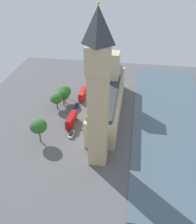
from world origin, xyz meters
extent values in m
plane|color=#565659|center=(0.00, 0.00, 0.00)|extent=(130.55, 130.55, 0.00)
cube|color=#475B6B|center=(-32.48, 0.00, 0.12)|extent=(35.60, 117.50, 0.25)
cube|color=#CCBA8E|center=(-2.00, 0.00, 6.04)|extent=(12.23, 56.50, 12.09)
cube|color=#CCBA8E|center=(-2.00, -10.17, 13.38)|extent=(7.68, 7.68, 26.76)
cube|color=#2D3338|center=(-2.00, 0.00, 12.89)|extent=(9.29, 54.24, 1.60)
cone|color=#CCBA8E|center=(3.71, -25.42, 13.46)|extent=(1.20, 1.20, 2.75)
cone|color=#CCBA8E|center=(3.71, -12.71, 13.39)|extent=(1.20, 1.20, 2.60)
cone|color=#CCBA8E|center=(3.71, 0.00, 13.21)|extent=(1.20, 1.20, 2.24)
cone|color=#CCBA8E|center=(3.71, 12.71, 12.99)|extent=(1.20, 1.20, 1.81)
cone|color=#CCBA8E|center=(3.71, 25.42, 13.43)|extent=(1.20, 1.20, 2.68)
cube|color=tan|center=(-2.54, 33.87, 17.88)|extent=(6.53, 6.53, 35.76)
cube|color=tan|center=(-2.54, 33.87, 40.21)|extent=(7.18, 7.18, 8.90)
cylinder|color=silver|center=(1.20, 33.87, 40.21)|extent=(0.25, 4.96, 4.96)
torus|color=black|center=(1.20, 33.87, 40.21)|extent=(0.24, 5.20, 5.20)
cylinder|color=silver|center=(-2.54, 30.13, 40.21)|extent=(4.96, 0.25, 4.96)
torus|color=black|center=(-2.54, 30.13, 40.21)|extent=(5.20, 0.24, 5.20)
pyramid|color=#2D3338|center=(-2.54, 33.87, 49.99)|extent=(7.18, 7.18, 10.67)
sphere|color=gold|center=(-2.54, 33.87, 55.72)|extent=(0.80, 0.80, 0.80)
cube|color=black|center=(11.26, -22.13, 0.72)|extent=(1.96, 4.75, 0.75)
cube|color=black|center=(11.25, -21.89, 1.42)|extent=(1.63, 2.67, 0.65)
cylinder|color=black|center=(12.15, -23.63, 0.34)|extent=(0.26, 0.68, 0.68)
cylinder|color=black|center=(10.41, -23.65, 0.34)|extent=(0.26, 0.68, 0.68)
cylinder|color=black|center=(12.11, -20.60, 0.34)|extent=(0.26, 0.68, 0.68)
cylinder|color=black|center=(10.37, -20.63, 0.34)|extent=(0.26, 0.68, 0.68)
cube|color=red|center=(13.15, -11.58, 2.65)|extent=(2.76, 10.56, 4.20)
cube|color=black|center=(13.15, -11.58, 2.73)|extent=(2.81, 10.16, 0.70)
cylinder|color=black|center=(14.39, -15.22, 0.55)|extent=(0.38, 1.11, 1.10)
cylinder|color=black|center=(12.09, -15.28, 0.55)|extent=(0.38, 1.11, 1.10)
cylinder|color=black|center=(14.21, -7.87, 0.55)|extent=(0.38, 1.11, 1.10)
cylinder|color=black|center=(11.91, -7.93, 0.55)|extent=(0.38, 1.11, 1.10)
cube|color=navy|center=(14.08, -2.21, 0.72)|extent=(1.84, 4.10, 0.75)
cube|color=black|center=(14.08, -2.41, 1.42)|extent=(1.53, 2.30, 0.65)
cylinder|color=black|center=(13.24, -0.91, 0.34)|extent=(0.26, 0.68, 0.68)
cylinder|color=black|center=(14.88, -0.89, 0.34)|extent=(0.26, 0.68, 0.68)
cylinder|color=black|center=(13.27, -3.52, 0.34)|extent=(0.26, 0.68, 0.68)
cylinder|color=black|center=(14.91, -3.51, 0.34)|extent=(0.26, 0.68, 0.68)
cube|color=#19472D|center=(14.98, 3.01, 0.72)|extent=(2.05, 4.67, 0.75)
cube|color=black|center=(14.97, 3.24, 1.42)|extent=(1.66, 2.64, 0.65)
cylinder|color=black|center=(15.88, 1.58, 0.34)|extent=(0.28, 0.69, 0.68)
cylinder|color=black|center=(14.20, 1.50, 0.34)|extent=(0.28, 0.69, 0.68)
cylinder|color=black|center=(15.75, 4.51, 0.34)|extent=(0.28, 0.69, 0.68)
cylinder|color=black|center=(14.07, 4.44, 0.34)|extent=(0.28, 0.69, 0.68)
cube|color=#B20C0F|center=(13.14, 12.88, 2.65)|extent=(3.03, 10.61, 4.20)
cube|color=black|center=(13.14, 12.88, 2.73)|extent=(3.07, 10.22, 0.70)
cylinder|color=black|center=(12.18, 16.61, 0.55)|extent=(0.41, 1.12, 1.10)
cylinder|color=black|center=(14.47, 16.49, 0.55)|extent=(0.41, 1.12, 1.10)
cylinder|color=black|center=(11.81, 9.27, 0.55)|extent=(0.41, 1.12, 1.10)
cylinder|color=black|center=(14.10, 9.15, 0.55)|extent=(0.41, 1.12, 1.10)
cube|color=silver|center=(11.04, 21.16, 0.72)|extent=(1.92, 4.70, 0.75)
cube|color=black|center=(11.05, 21.39, 1.42)|extent=(1.56, 2.66, 0.65)
cylinder|color=black|center=(11.74, 19.65, 0.34)|extent=(0.28, 0.69, 0.68)
cylinder|color=black|center=(10.19, 19.72, 0.34)|extent=(0.28, 0.69, 0.68)
cylinder|color=black|center=(11.88, 22.61, 0.34)|extent=(0.28, 0.69, 0.68)
cylinder|color=black|center=(10.33, 22.68, 0.34)|extent=(0.28, 0.69, 0.68)
cylinder|color=#336B60|center=(7.47, 16.64, 0.66)|extent=(0.50, 0.50, 1.32)
sphere|color=beige|center=(7.47, 16.64, 1.45)|extent=(0.25, 0.25, 0.25)
cube|color=#336B60|center=(7.42, 16.36, 0.73)|extent=(0.32, 0.15, 0.24)
cylinder|color=gray|center=(8.13, -2.59, 0.65)|extent=(0.57, 0.57, 1.30)
sphere|color=#8C6647|center=(8.13, -2.59, 1.43)|extent=(0.25, 0.25, 0.25)
cube|color=#336B60|center=(8.38, -2.70, 0.72)|extent=(0.21, 0.32, 0.23)
cylinder|color=black|center=(7.25, -10.13, 0.70)|extent=(0.66, 0.66, 1.40)
sphere|color=tan|center=(7.25, -10.13, 1.53)|extent=(0.27, 0.27, 0.27)
cube|color=black|center=(7.06, -10.35, 0.77)|extent=(0.31, 0.29, 0.25)
cylinder|color=brown|center=(21.08, -2.77, 1.97)|extent=(0.56, 0.56, 3.95)
ellipsoid|color=#235623|center=(21.08, -2.77, 6.26)|extent=(6.17, 6.17, 5.24)
cylinder|color=brown|center=(21.14, -5.55, 2.01)|extent=(0.56, 0.56, 4.02)
ellipsoid|color=#2D6628|center=(21.14, -5.55, 6.60)|extent=(6.90, 6.90, 5.86)
cylinder|color=brown|center=(22.82, 26.93, 2.69)|extent=(0.56, 0.56, 5.39)
ellipsoid|color=#2D6628|center=(22.82, 26.93, 8.00)|extent=(6.97, 6.97, 5.92)
cylinder|color=brown|center=(23.39, 0.85, 1.82)|extent=(0.56, 0.56, 3.64)
ellipsoid|color=#2D6628|center=(23.39, 0.85, 5.96)|extent=(6.18, 6.18, 5.26)
cylinder|color=black|center=(21.70, -11.30, 3.06)|extent=(0.18, 0.18, 6.11)
sphere|color=#F2EAC6|center=(21.70, -11.30, 6.39)|extent=(0.56, 0.56, 0.56)
camera|label=1|loc=(-13.52, 103.85, 67.48)|focal=40.43mm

